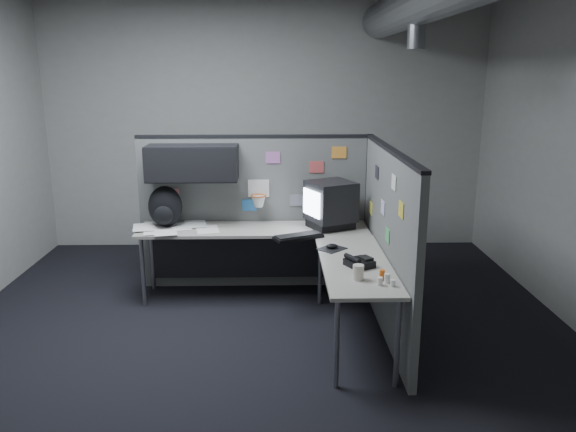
{
  "coord_description": "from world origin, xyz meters",
  "views": [
    {
      "loc": [
        0.13,
        -4.46,
        2.25
      ],
      "look_at": [
        0.23,
        0.35,
        1.01
      ],
      "focal_mm": 35.0,
      "sensor_mm": 36.0,
      "label": 1
    }
  ],
  "objects_px": {
    "desk": "(278,247)",
    "backpack": "(165,207)",
    "keyboard": "(298,236)",
    "monitor": "(331,204)",
    "phone": "(359,262)"
  },
  "relations": [
    {
      "from": "keyboard",
      "to": "phone",
      "type": "xyz_separation_m",
      "value": [
        0.46,
        -0.79,
        0.02
      ]
    },
    {
      "from": "keyboard",
      "to": "backpack",
      "type": "distance_m",
      "value": 1.41
    },
    {
      "from": "backpack",
      "to": "monitor",
      "type": "bearing_deg",
      "value": 15.31
    },
    {
      "from": "desk",
      "to": "backpack",
      "type": "distance_m",
      "value": 1.22
    },
    {
      "from": "keyboard",
      "to": "backpack",
      "type": "bearing_deg",
      "value": -178.19
    },
    {
      "from": "desk",
      "to": "phone",
      "type": "relative_size",
      "value": 8.75
    },
    {
      "from": "monitor",
      "to": "keyboard",
      "type": "xyz_separation_m",
      "value": [
        -0.34,
        -0.38,
        -0.22
      ]
    },
    {
      "from": "desk",
      "to": "monitor",
      "type": "bearing_deg",
      "value": 28.03
    },
    {
      "from": "desk",
      "to": "phone",
      "type": "xyz_separation_m",
      "value": [
        0.65,
        -0.89,
        0.15
      ]
    },
    {
      "from": "keyboard",
      "to": "desk",
      "type": "bearing_deg",
      "value": 173.26
    },
    {
      "from": "phone",
      "to": "backpack",
      "type": "relative_size",
      "value": 0.63
    },
    {
      "from": "monitor",
      "to": "keyboard",
      "type": "relative_size",
      "value": 1.1
    },
    {
      "from": "monitor",
      "to": "keyboard",
      "type": "distance_m",
      "value": 0.55
    },
    {
      "from": "desk",
      "to": "backpack",
      "type": "relative_size",
      "value": 5.53
    },
    {
      "from": "desk",
      "to": "keyboard",
      "type": "distance_m",
      "value": 0.26
    }
  ]
}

